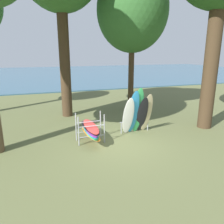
{
  "coord_description": "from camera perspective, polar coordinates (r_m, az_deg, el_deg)",
  "views": [
    {
      "loc": [
        -3.12,
        -8.26,
        3.8
      ],
      "look_at": [
        0.02,
        1.07,
        1.1
      ],
      "focal_mm": 35.72,
      "sensor_mm": 36.0,
      "label": 1
    }
  ],
  "objects": [
    {
      "name": "ground_plane",
      "position": [
        9.61,
        1.94,
        -7.96
      ],
      "size": [
        80.0,
        80.0,
        0.0
      ],
      "primitive_type": "plane",
      "color": "#60663D"
    },
    {
      "name": "lake_water",
      "position": [
        39.57,
        -14.21,
        9.43
      ],
      "size": [
        80.0,
        36.0,
        0.1
      ],
      "primitive_type": "cube",
      "color": "#38607A",
      "rests_on": "ground"
    },
    {
      "name": "board_storage_rack",
      "position": [
        9.64,
        -5.48,
        -4.45
      ],
      "size": [
        1.15,
        2.13,
        1.25
      ],
      "color": "#9EA0A5",
      "rests_on": "ground"
    },
    {
      "name": "tree_mid_behind",
      "position": [
        14.9,
        5.27,
        24.39
      ],
      "size": [
        4.36,
        4.36,
        8.69
      ],
      "color": "#42301E",
      "rests_on": "ground"
    },
    {
      "name": "leaning_board_pile",
      "position": [
        10.41,
        6.53,
        -0.38
      ],
      "size": [
        1.56,
        0.78,
        2.26
      ],
      "color": "white",
      "rests_on": "ground"
    }
  ]
}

